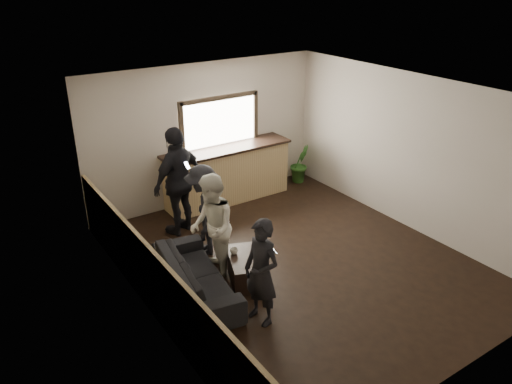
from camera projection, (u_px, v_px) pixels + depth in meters
ground at (296, 262)px, 8.18m from camera, size 5.00×6.00×0.01m
room_shell at (259, 191)px, 7.21m from camera, size 5.01×6.01×2.80m
bar_counter at (227, 171)px, 10.11m from camera, size 2.70×0.68×2.13m
sofa at (196, 276)px, 7.30m from camera, size 1.09×2.11×0.59m
coffee_table at (246, 268)px, 7.66m from camera, size 0.78×0.99×0.39m
cup_a at (234, 251)px, 7.65m from camera, size 0.12×0.12×0.09m
cup_b at (257, 257)px, 7.51m from camera, size 0.13×0.13×0.09m
potted_plant at (300, 164)px, 11.11m from camera, size 0.57×0.52×0.84m
person_a at (261, 272)px, 6.54m from camera, size 0.50×0.62×1.52m
person_b at (212, 227)px, 7.52m from camera, size 0.88×0.98×1.67m
person_c at (204, 211)px, 8.16m from camera, size 0.97×1.16×1.56m
person_d at (179, 181)px, 8.75m from camera, size 1.25×0.87×1.97m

